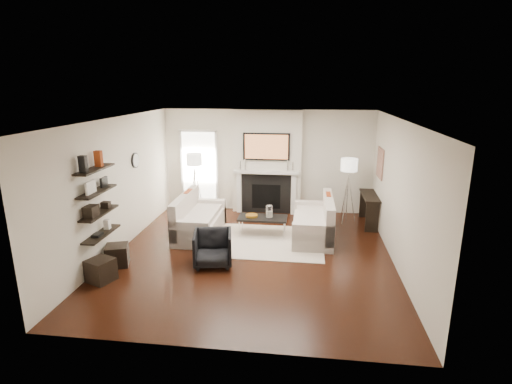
# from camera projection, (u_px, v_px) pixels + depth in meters

# --- Properties ---
(room_envelope) EXTENTS (6.00, 6.00, 6.00)m
(room_envelope) POSITION_uv_depth(u_px,v_px,m) (252.00, 190.00, 7.69)
(room_envelope) COLOR black
(room_envelope) RESTS_ON ground
(chimney_breast) EXTENTS (1.80, 0.25, 2.70)m
(chimney_breast) POSITION_uv_depth(u_px,v_px,m) (267.00, 162.00, 10.44)
(chimney_breast) COLOR silver
(chimney_breast) RESTS_ON floor
(fireplace_surround) EXTENTS (1.30, 0.02, 1.04)m
(fireplace_surround) POSITION_uv_depth(u_px,v_px,m) (266.00, 194.00, 10.53)
(fireplace_surround) COLOR black
(fireplace_surround) RESTS_ON floor
(firebox) EXTENTS (0.75, 0.02, 0.65)m
(firebox) POSITION_uv_depth(u_px,v_px,m) (266.00, 197.00, 10.55)
(firebox) COLOR black
(firebox) RESTS_ON floor
(mantel_pilaster_l) EXTENTS (0.12, 0.08, 1.10)m
(mantel_pilaster_l) POSITION_uv_depth(u_px,v_px,m) (239.00, 192.00, 10.58)
(mantel_pilaster_l) COLOR white
(mantel_pilaster_l) RESTS_ON floor
(mantel_pilaster_r) EXTENTS (0.12, 0.08, 1.10)m
(mantel_pilaster_r) POSITION_uv_depth(u_px,v_px,m) (293.00, 194.00, 10.41)
(mantel_pilaster_r) COLOR white
(mantel_pilaster_r) RESTS_ON floor
(mantel_shelf) EXTENTS (1.70, 0.18, 0.07)m
(mantel_shelf) POSITION_uv_depth(u_px,v_px,m) (266.00, 172.00, 10.33)
(mantel_shelf) COLOR white
(mantel_shelf) RESTS_ON chimney_breast
(tv_body) EXTENTS (1.20, 0.06, 0.70)m
(tv_body) POSITION_uv_depth(u_px,v_px,m) (266.00, 147.00, 10.18)
(tv_body) COLOR black
(tv_body) RESTS_ON chimney_breast
(tv_screen) EXTENTS (1.10, 0.00, 0.62)m
(tv_screen) POSITION_uv_depth(u_px,v_px,m) (266.00, 147.00, 10.15)
(tv_screen) COLOR #BF723F
(tv_screen) RESTS_ON tv_body
(candlestick_l_tall) EXTENTS (0.04, 0.04, 0.30)m
(candlestick_l_tall) POSITION_uv_depth(u_px,v_px,m) (245.00, 165.00, 10.35)
(candlestick_l_tall) COLOR silver
(candlestick_l_tall) RESTS_ON mantel_shelf
(candlestick_l_short) EXTENTS (0.04, 0.04, 0.24)m
(candlestick_l_short) POSITION_uv_depth(u_px,v_px,m) (240.00, 166.00, 10.38)
(candlestick_l_short) COLOR silver
(candlestick_l_short) RESTS_ON mantel_shelf
(candlestick_r_tall) EXTENTS (0.04, 0.04, 0.30)m
(candlestick_r_tall) POSITION_uv_depth(u_px,v_px,m) (288.00, 166.00, 10.22)
(candlestick_r_tall) COLOR silver
(candlestick_r_tall) RESTS_ON mantel_shelf
(candlestick_r_short) EXTENTS (0.04, 0.04, 0.24)m
(candlestick_r_short) POSITION_uv_depth(u_px,v_px,m) (293.00, 167.00, 10.21)
(candlestick_r_short) COLOR silver
(candlestick_r_short) RESTS_ON mantel_shelf
(hallway_panel) EXTENTS (0.90, 0.02, 2.10)m
(hallway_panel) POSITION_uv_depth(u_px,v_px,m) (200.00, 171.00, 10.85)
(hallway_panel) COLOR white
(hallway_panel) RESTS_ON floor
(door_trim_l) EXTENTS (0.06, 0.06, 2.16)m
(door_trim_l) POSITION_uv_depth(u_px,v_px,m) (182.00, 170.00, 10.89)
(door_trim_l) COLOR white
(door_trim_l) RESTS_ON floor
(door_trim_r) EXTENTS (0.06, 0.06, 2.16)m
(door_trim_r) POSITION_uv_depth(u_px,v_px,m) (217.00, 171.00, 10.77)
(door_trim_r) COLOR white
(door_trim_r) RESTS_ON floor
(door_trim_top) EXTENTS (1.02, 0.06, 0.06)m
(door_trim_top) POSITION_uv_depth(u_px,v_px,m) (198.00, 131.00, 10.55)
(door_trim_top) COLOR white
(door_trim_top) RESTS_ON wall_back
(rug) EXTENTS (2.60, 2.00, 0.01)m
(rug) POSITION_uv_depth(u_px,v_px,m) (263.00, 241.00, 8.73)
(rug) COLOR beige
(rug) RESTS_ON floor
(loveseat_left_base) EXTENTS (0.85, 1.80, 0.42)m
(loveseat_left_base) POSITION_uv_depth(u_px,v_px,m) (200.00, 226.00, 9.09)
(loveseat_left_base) COLOR beige
(loveseat_left_base) RESTS_ON floor
(loveseat_left_back) EXTENTS (0.18, 1.80, 0.80)m
(loveseat_left_back) POSITION_uv_depth(u_px,v_px,m) (185.00, 212.00, 9.05)
(loveseat_left_back) COLOR beige
(loveseat_left_back) RESTS_ON floor
(loveseat_left_arm_n) EXTENTS (0.85, 0.18, 0.60)m
(loveseat_left_arm_n) POSITION_uv_depth(u_px,v_px,m) (190.00, 235.00, 8.29)
(loveseat_left_arm_n) COLOR beige
(loveseat_left_arm_n) RESTS_ON floor
(loveseat_left_arm_s) EXTENTS (0.85, 0.18, 0.60)m
(loveseat_left_arm_s) POSITION_uv_depth(u_px,v_px,m) (208.00, 211.00, 9.84)
(loveseat_left_arm_s) COLOR beige
(loveseat_left_arm_s) RESTS_ON floor
(loveseat_left_cushion) EXTENTS (0.63, 1.44, 0.10)m
(loveseat_left_cushion) POSITION_uv_depth(u_px,v_px,m) (202.00, 215.00, 9.01)
(loveseat_left_cushion) COLOR beige
(loveseat_left_cushion) RESTS_ON loveseat_left_base
(pillow_left_orange) EXTENTS (0.10, 0.42, 0.42)m
(pillow_left_orange) POSITION_uv_depth(u_px,v_px,m) (188.00, 199.00, 9.28)
(pillow_left_orange) COLOR #913411
(pillow_left_orange) RESTS_ON loveseat_left_cushion
(pillow_left_charcoal) EXTENTS (0.10, 0.40, 0.40)m
(pillow_left_charcoal) POSITION_uv_depth(u_px,v_px,m) (181.00, 208.00, 8.71)
(pillow_left_charcoal) COLOR black
(pillow_left_charcoal) RESTS_ON loveseat_left_cushion
(loveseat_right_base) EXTENTS (0.85, 1.80, 0.42)m
(loveseat_right_base) POSITION_uv_depth(u_px,v_px,m) (312.00, 228.00, 8.91)
(loveseat_right_base) COLOR beige
(loveseat_right_base) RESTS_ON floor
(loveseat_right_back) EXTENTS (0.18, 1.80, 0.80)m
(loveseat_right_back) POSITION_uv_depth(u_px,v_px,m) (328.00, 216.00, 8.79)
(loveseat_right_back) COLOR beige
(loveseat_right_back) RESTS_ON floor
(loveseat_right_arm_n) EXTENTS (0.85, 0.18, 0.60)m
(loveseat_right_arm_n) POSITION_uv_depth(u_px,v_px,m) (313.00, 238.00, 8.11)
(loveseat_right_arm_n) COLOR beige
(loveseat_right_arm_n) RESTS_ON floor
(loveseat_right_arm_s) EXTENTS (0.85, 0.18, 0.60)m
(loveseat_right_arm_s) POSITION_uv_depth(u_px,v_px,m) (312.00, 213.00, 9.66)
(loveseat_right_arm_s) COLOR beige
(loveseat_right_arm_s) RESTS_ON floor
(loveseat_right_cushion) EXTENTS (0.63, 1.44, 0.10)m
(loveseat_right_cushion) POSITION_uv_depth(u_px,v_px,m) (311.00, 217.00, 8.85)
(loveseat_right_cushion) COLOR beige
(loveseat_right_cushion) RESTS_ON loveseat_right_base
(pillow_right_orange) EXTENTS (0.10, 0.42, 0.42)m
(pillow_right_orange) POSITION_uv_depth(u_px,v_px,m) (328.00, 203.00, 9.02)
(pillow_right_orange) COLOR #913411
(pillow_right_orange) RESTS_ON loveseat_right_cushion
(pillow_right_charcoal) EXTENTS (0.10, 0.40, 0.40)m
(pillow_right_charcoal) POSITION_uv_depth(u_px,v_px,m) (329.00, 211.00, 8.45)
(pillow_right_charcoal) COLOR black
(pillow_right_charcoal) RESTS_ON loveseat_right_cushion
(coffee_table) EXTENTS (1.10, 0.55, 0.04)m
(coffee_table) POSITION_uv_depth(u_px,v_px,m) (263.00, 218.00, 9.02)
(coffee_table) COLOR black
(coffee_table) RESTS_ON floor
(coffee_leg_nw) EXTENTS (0.02, 0.02, 0.38)m
(coffee_leg_nw) POSITION_uv_depth(u_px,v_px,m) (239.00, 229.00, 8.92)
(coffee_leg_nw) COLOR silver
(coffee_leg_nw) RESTS_ON floor
(coffee_leg_ne) EXTENTS (0.02, 0.02, 0.38)m
(coffee_leg_ne) POSITION_uv_depth(u_px,v_px,m) (284.00, 231.00, 8.80)
(coffee_leg_ne) COLOR silver
(coffee_leg_ne) RESTS_ON floor
(coffee_leg_sw) EXTENTS (0.02, 0.02, 0.38)m
(coffee_leg_sw) POSITION_uv_depth(u_px,v_px,m) (242.00, 223.00, 9.35)
(coffee_leg_sw) COLOR silver
(coffee_leg_sw) RESTS_ON floor
(coffee_leg_se) EXTENTS (0.02, 0.02, 0.38)m
(coffee_leg_se) POSITION_uv_depth(u_px,v_px,m) (285.00, 224.00, 9.22)
(coffee_leg_se) COLOR silver
(coffee_leg_se) RESTS_ON floor
(hurricane_glass) EXTENTS (0.15, 0.15, 0.27)m
(hurricane_glass) POSITION_uv_depth(u_px,v_px,m) (269.00, 211.00, 8.96)
(hurricane_glass) COLOR white
(hurricane_glass) RESTS_ON coffee_table
(hurricane_candle) EXTENTS (0.10, 0.10, 0.16)m
(hurricane_candle) POSITION_uv_depth(u_px,v_px,m) (269.00, 214.00, 8.98)
(hurricane_candle) COLOR white
(hurricane_candle) RESTS_ON coffee_table
(copper_bowl) EXTENTS (0.27, 0.27, 0.05)m
(copper_bowl) POSITION_uv_depth(u_px,v_px,m) (252.00, 216.00, 9.04)
(copper_bowl) COLOR orange
(copper_bowl) RESTS_ON coffee_table
(armchair) EXTENTS (0.82, 0.78, 0.72)m
(armchair) POSITION_uv_depth(u_px,v_px,m) (213.00, 247.00, 7.53)
(armchair) COLOR black
(armchair) RESTS_ON floor
(lamp_left_post) EXTENTS (0.02, 0.02, 1.20)m
(lamp_left_post) POSITION_uv_depth(u_px,v_px,m) (195.00, 191.00, 10.50)
(lamp_left_post) COLOR silver
(lamp_left_post) RESTS_ON floor
(lamp_left_shade) EXTENTS (0.40, 0.40, 0.30)m
(lamp_left_shade) POSITION_uv_depth(u_px,v_px,m) (194.00, 159.00, 10.28)
(lamp_left_shade) COLOR white
(lamp_left_shade) RESTS_ON lamp_left_post
(lamp_left_leg_a) EXTENTS (0.25, 0.02, 1.23)m
(lamp_left_leg_a) POSITION_uv_depth(u_px,v_px,m) (200.00, 191.00, 10.49)
(lamp_left_leg_a) COLOR silver
(lamp_left_leg_a) RESTS_ON floor
(lamp_left_leg_b) EXTENTS (0.14, 0.22, 1.23)m
(lamp_left_leg_b) POSITION_uv_depth(u_px,v_px,m) (194.00, 190.00, 10.60)
(lamp_left_leg_b) COLOR silver
(lamp_left_leg_b) RESTS_ON floor
(lamp_left_leg_c) EXTENTS (0.14, 0.22, 1.23)m
(lamp_left_leg_c) POSITION_uv_depth(u_px,v_px,m) (192.00, 192.00, 10.42)
(lamp_left_leg_c) COLOR silver
(lamp_left_leg_c) RESTS_ON floor
(lamp_right_post) EXTENTS (0.02, 0.02, 1.20)m
(lamp_right_post) POSITION_uv_depth(u_px,v_px,m) (347.00, 199.00, 9.80)
(lamp_right_post) COLOR silver
(lamp_right_post) RESTS_ON floor
(lamp_right_shade) EXTENTS (0.40, 0.40, 0.30)m
(lamp_right_shade) POSITION_uv_depth(u_px,v_px,m) (349.00, 165.00, 9.58)
(lamp_right_shade) COLOR white
(lamp_right_shade) RESTS_ON lamp_right_post
(lamp_right_leg_a) EXTENTS (0.25, 0.02, 1.23)m
(lamp_right_leg_a) POSITION_uv_depth(u_px,v_px,m) (352.00, 199.00, 9.79)
(lamp_right_leg_a) COLOR silver
(lamp_right_leg_a) RESTS_ON floor
(lamp_right_leg_b) EXTENTS (0.14, 0.22, 1.23)m
(lamp_right_leg_b) POSITION_uv_depth(u_px,v_px,m) (344.00, 198.00, 9.90)
(lamp_right_leg_b) COLOR silver
(lamp_right_leg_b) RESTS_ON floor
(lamp_right_leg_c) EXTENTS (0.14, 0.22, 1.23)m
(lamp_right_leg_c) POSITION_uv_depth(u_px,v_px,m) (345.00, 200.00, 9.72)
(lamp_right_leg_c) COLOR silver
(lamp_right_leg_c) RESTS_ON floor
(console_top) EXTENTS (0.35, 1.20, 0.04)m
(console_top) POSITION_uv_depth(u_px,v_px,m) (370.00, 196.00, 9.60)
(console_top) COLOR black
(console_top) RESTS_ON floor
(console_leg_n) EXTENTS (0.30, 0.04, 0.71)m
(console_leg_n) POSITION_uv_depth(u_px,v_px,m) (372.00, 218.00, 9.18)
(console_leg_n) COLOR black
(console_leg_n) RESTS_ON floor
(console_leg_s) EXTENTS (0.30, 0.04, 0.71)m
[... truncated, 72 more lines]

